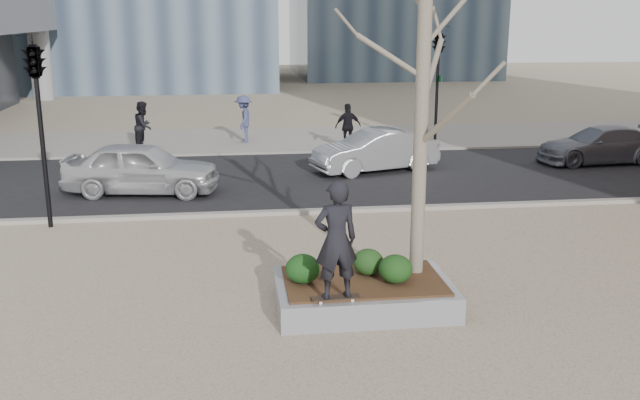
{
  "coord_description": "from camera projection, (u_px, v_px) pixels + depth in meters",
  "views": [
    {
      "loc": [
        -1.2,
        -11.3,
        4.92
      ],
      "look_at": [
        0.5,
        2.0,
        1.4
      ],
      "focal_mm": 40.0,
      "sensor_mm": 36.0,
      "label": 1
    }
  ],
  "objects": [
    {
      "name": "planter_mulch",
      "position": [
        364.0,
        281.0,
        12.24
      ],
      "size": [
        2.7,
        1.7,
        0.04
      ],
      "primitive_type": "cube",
      "color": "#382314",
      "rests_on": "planter"
    },
    {
      "name": "pedestrian_c",
      "position": [
        348.0,
        126.0,
        26.44
      ],
      "size": [
        1.03,
        0.53,
        1.68
      ],
      "primitive_type": "imported",
      "rotation": [
        0.0,
        0.0,
        3.26
      ],
      "color": "black",
      "rests_on": "far_sidewalk"
    },
    {
      "name": "planter",
      "position": [
        363.0,
        294.0,
        12.3
      ],
      "size": [
        3.0,
        2.0,
        0.45
      ],
      "primitive_type": "cube",
      "color": "gray",
      "rests_on": "ground"
    },
    {
      "name": "pedestrian_a",
      "position": [
        144.0,
        126.0,
        26.09
      ],
      "size": [
        0.91,
        1.04,
        1.8
      ],
      "primitive_type": "imported",
      "rotation": [
        0.0,
        0.0,
        1.28
      ],
      "color": "black",
      "rests_on": "far_sidewalk"
    },
    {
      "name": "traffic_light_near",
      "position": [
        42.0,
        133.0,
        16.36
      ],
      "size": [
        0.6,
        2.48,
        4.5
      ],
      "primitive_type": null,
      "color": "black",
      "rests_on": "ground"
    },
    {
      "name": "shrub_left",
      "position": [
        303.0,
        269.0,
        12.03
      ],
      "size": [
        0.59,
        0.59,
        0.5
      ],
      "primitive_type": "ellipsoid",
      "color": "#133912",
      "rests_on": "planter_mulch"
    },
    {
      "name": "traffic_light_far",
      "position": [
        437.0,
        88.0,
        26.47
      ],
      "size": [
        0.6,
        2.48,
        4.5
      ],
      "primitive_type": null,
      "color": "black",
      "rests_on": "ground"
    },
    {
      "name": "police_car",
      "position": [
        142.0,
        168.0,
        19.83
      ],
      "size": [
        4.5,
        2.35,
        1.46
      ],
      "primitive_type": "imported",
      "rotation": [
        0.0,
        0.0,
        1.42
      ],
      "color": "#BCBDC1",
      "rests_on": "street"
    },
    {
      "name": "shrub_right",
      "position": [
        396.0,
        269.0,
        12.03
      ],
      "size": [
        0.57,
        0.57,
        0.49
      ],
      "primitive_type": "ellipsoid",
      "color": "#183611",
      "rests_on": "planter_mulch"
    },
    {
      "name": "car_third",
      "position": [
        600.0,
        145.0,
        23.96
      ],
      "size": [
        4.28,
        1.89,
        1.22
      ],
      "primitive_type": "imported",
      "rotation": [
        0.0,
        0.0,
        4.75
      ],
      "color": "slate",
      "rests_on": "street"
    },
    {
      "name": "pedestrian_b",
      "position": [
        244.0,
        119.0,
        27.76
      ],
      "size": [
        0.82,
        1.26,
        1.82
      ],
      "primitive_type": "imported",
      "rotation": [
        0.0,
        0.0,
        4.58
      ],
      "color": "#3A4169",
      "rests_on": "far_sidewalk"
    },
    {
      "name": "shrub_middle",
      "position": [
        368.0,
        262.0,
        12.42
      ],
      "size": [
        0.54,
        0.54,
        0.46
      ],
      "primitive_type": "ellipsoid",
      "color": "#123A16",
      "rests_on": "planter_mulch"
    },
    {
      "name": "skateboard",
      "position": [
        336.0,
        299.0,
        11.39
      ],
      "size": [
        0.79,
        0.25,
        0.08
      ],
      "primitive_type": null,
      "rotation": [
        0.0,
        0.0,
        0.06
      ],
      "color": "black",
      "rests_on": "planter"
    },
    {
      "name": "car_silver",
      "position": [
        375.0,
        151.0,
        22.66
      ],
      "size": [
        4.26,
        2.52,
        1.33
      ],
      "primitive_type": "imported",
      "rotation": [
        0.0,
        0.0,
        5.01
      ],
      "color": "#A0A3A8",
      "rests_on": "street"
    },
    {
      "name": "sycamore_tree",
      "position": [
        423.0,
        84.0,
        11.8
      ],
      "size": [
        2.8,
        2.8,
        6.6
      ],
      "primitive_type": null,
      "color": "gray",
      "rests_on": "planter_mulch"
    },
    {
      "name": "ground",
      "position": [
        306.0,
        309.0,
        12.23
      ],
      "size": [
        120.0,
        120.0,
        0.0
      ],
      "primitive_type": "plane",
      "color": "tan",
      "rests_on": "ground"
    },
    {
      "name": "far_sidewalk",
      "position": [
        260.0,
        140.0,
        28.54
      ],
      "size": [
        60.0,
        6.0,
        0.02
      ],
      "primitive_type": "cube",
      "color": "gray",
      "rests_on": "ground"
    },
    {
      "name": "skateboarder",
      "position": [
        336.0,
        240.0,
        11.14
      ],
      "size": [
        0.76,
        0.56,
        1.92
      ],
      "primitive_type": "imported",
      "rotation": [
        0.0,
        0.0,
        3.29
      ],
      "color": "black",
      "rests_on": "skateboard"
    },
    {
      "name": "street",
      "position": [
        271.0,
        179.0,
        21.83
      ],
      "size": [
        60.0,
        8.0,
        0.02
      ],
      "primitive_type": "cube",
      "color": "black",
      "rests_on": "ground"
    }
  ]
}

